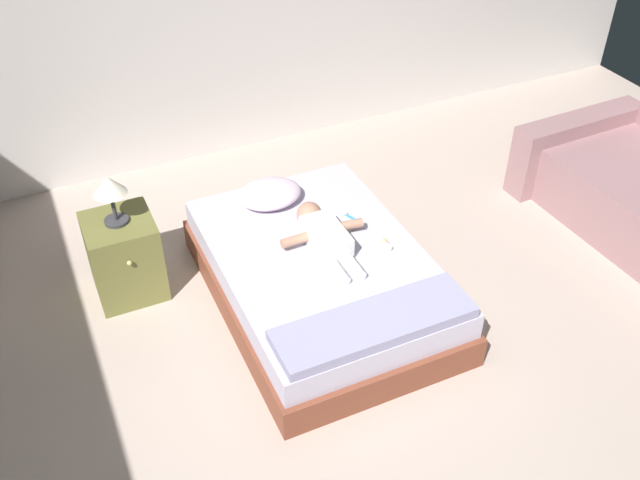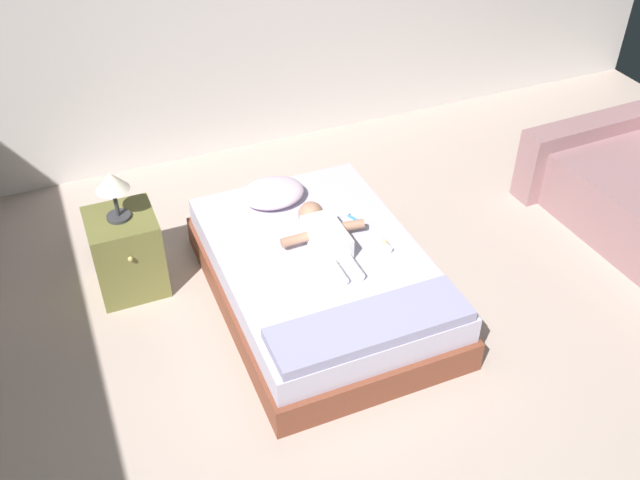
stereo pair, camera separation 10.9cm
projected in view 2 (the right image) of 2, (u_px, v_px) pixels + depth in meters
The scene contains 9 objects.
ground_plane at pixel (384, 433), 3.55m from camera, with size 8.00×8.00×0.00m, color #B7A396.
bed at pixel (320, 277), 4.21m from camera, with size 1.18×1.73×0.36m.
pillow at pixel (273, 193), 4.48m from camera, with size 0.41×0.33×0.12m.
baby at pixel (324, 235), 4.13m from camera, with size 0.52×0.67×0.15m.
toothbrush at pixel (353, 218), 4.35m from camera, with size 0.06×0.13×0.02m.
nightstand at pixel (127, 253), 4.26m from camera, with size 0.40×0.43×0.52m.
lamp at pixel (112, 185), 3.96m from camera, with size 0.19×0.19×0.31m.
blanket at pixel (370, 325), 3.60m from camera, with size 1.06×0.32×0.06m.
baby_bottle at pixel (385, 245), 4.12m from camera, with size 0.06×0.11×0.07m.
Camera 2 is at (-1.14, -1.89, 2.95)m, focal length 39.76 mm.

